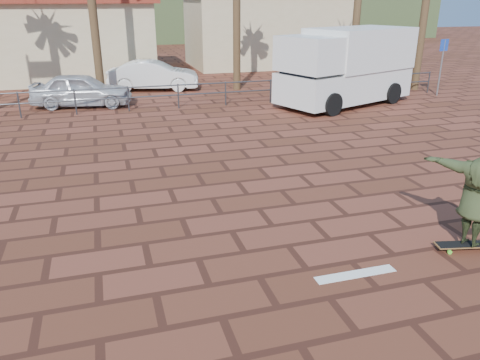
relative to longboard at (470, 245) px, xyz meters
name	(u,v)px	position (x,y,z in m)	size (l,w,h in m)	color
ground	(288,246)	(-3.07, 1.06, -0.10)	(120.00, 120.00, 0.00)	brown
paint_stripe	(355,274)	(-2.37, -0.14, -0.10)	(1.40, 0.22, 0.01)	white
guardrail	(178,92)	(-3.07, 13.06, 0.58)	(24.06, 0.06, 1.00)	#47494F
building_west	(39,36)	(-9.07, 23.06, 2.18)	(12.60, 7.60, 4.50)	beige
building_east	(266,26)	(4.93, 25.06, 2.44)	(10.60, 6.60, 5.00)	beige
hill_front	(121,11)	(-3.07, 51.06, 2.90)	(70.00, 18.00, 6.00)	#384C28
longboard	(470,245)	(0.00, 0.00, 0.00)	(1.28, 0.54, 0.12)	olive
skateboarder	(480,199)	(0.00, 0.00, 0.90)	(2.15, 0.59, 1.75)	#323D21
campervan	(347,65)	(3.85, 11.91, 1.53)	(6.47, 4.45, 3.10)	silver
car_silver	(82,90)	(-6.84, 14.58, 0.59)	(1.62, 4.03, 1.37)	silver
car_white	(153,75)	(-3.54, 17.56, 0.61)	(1.51, 4.33, 1.43)	white
street_sign	(443,57)	(8.93, 12.36, 1.67)	(0.50, 0.18, 2.53)	gray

